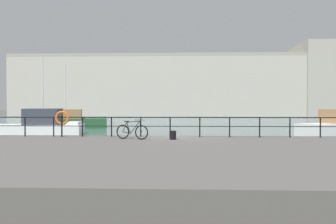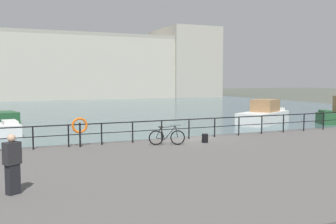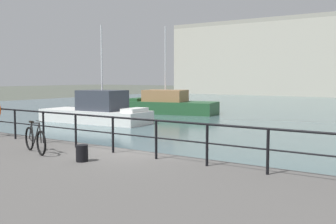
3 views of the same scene
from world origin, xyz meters
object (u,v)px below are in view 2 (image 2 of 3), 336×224
at_px(moored_red_daysailer, 264,115).
at_px(mooring_bollard, 205,138).
at_px(parked_bicycle, 167,137).
at_px(life_ring_stand, 80,126).
at_px(standing_person, 12,164).
at_px(harbor_building, 74,67).

relative_size(moored_red_daysailer, mooring_bollard, 14.97).
height_order(parked_bicycle, life_ring_stand, life_ring_stand).
bearing_deg(standing_person, life_ring_stand, 124.10).
distance_m(harbor_building, parked_bicycle, 65.52).
bearing_deg(harbor_building, life_ring_stand, -100.11).
xyz_separation_m(moored_red_daysailer, mooring_bollard, (-12.59, -11.72, 0.27)).
xyz_separation_m(harbor_building, moored_red_daysailer, (7.25, -53.27, -5.61)).
bearing_deg(mooring_bollard, moored_red_daysailer, 42.94).
bearing_deg(parked_bicycle, life_ring_stand, -177.92).
height_order(parked_bicycle, standing_person, standing_person).
relative_size(harbor_building, standing_person, 42.92).
relative_size(moored_red_daysailer, standing_person, 3.90).
bearing_deg(parked_bicycle, standing_person, -122.45).
height_order(moored_red_daysailer, standing_person, standing_person).
height_order(harbor_building, moored_red_daysailer, harbor_building).
distance_m(harbor_building, moored_red_daysailer, 54.05).
xyz_separation_m(moored_red_daysailer, parked_bicycle, (-14.65, -11.63, 0.44)).
distance_m(moored_red_daysailer, life_ring_stand, 21.35).
bearing_deg(moored_red_daysailer, life_ring_stand, -179.20).
distance_m(moored_red_daysailer, mooring_bollard, 17.20).
bearing_deg(life_ring_stand, parked_bicycle, -16.89).
height_order(moored_red_daysailer, mooring_bollard, moored_red_daysailer).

